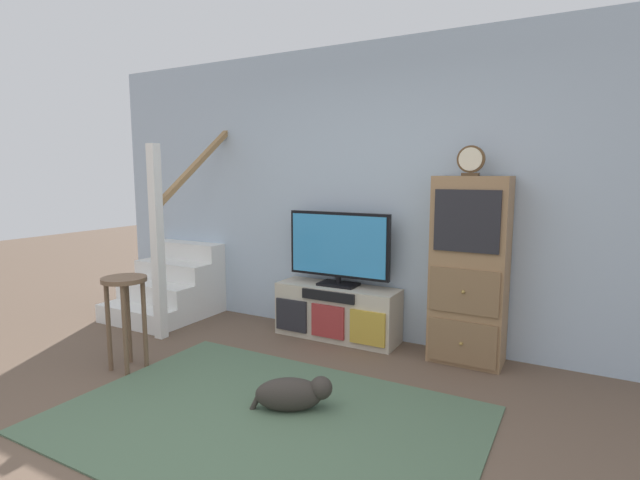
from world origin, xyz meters
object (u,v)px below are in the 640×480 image
Objects in this scene: television at (338,247)px; side_cabinet at (469,271)px; media_console at (337,312)px; bar_stool_near at (125,301)px; desk_clock at (471,161)px; dog at (293,394)px.

television is 0.66× the size of side_cabinet.
media_console is 1.29m from side_cabinet.
bar_stool_near reaches higher than media_console.
side_cabinet is 6.45× the size of desk_clock.
television reaches higher than bar_stool_near.
bar_stool_near is at bearing -147.81° from desk_clock.
television is 1.35× the size of bar_stool_near.
media_console is 1.45m from dog.
desk_clock is at bearing -143.72° from side_cabinet.
dog is at bearing 1.90° from bar_stool_near.
television is 1.65m from dog.
dog is at bearing -119.18° from desk_clock.
dog is (-0.79, -1.40, -0.64)m from side_cabinet.
dog is at bearing -74.31° from media_console.
desk_clock reaches higher than dog.
side_cabinet is (1.19, 0.01, 0.51)m from media_console.
desk_clock is 2.91m from bar_stool_near.
dog is (-0.77, -1.39, -1.52)m from desk_clock.
bar_stool_near is (-2.28, -1.44, -1.09)m from desk_clock.
desk_clock is 2.20m from dog.
bar_stool_near is (-1.12, -1.47, -0.32)m from television.
television is at bearing 90.00° from media_console.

